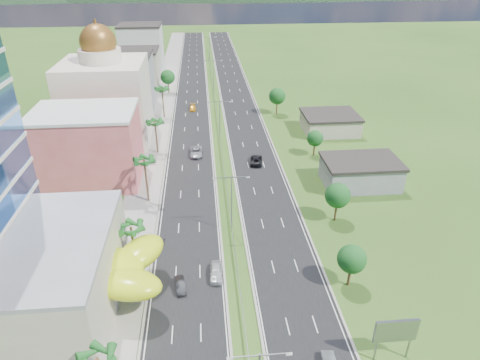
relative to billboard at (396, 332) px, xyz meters
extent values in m
plane|color=#2D5119|center=(-17.00, 18.00, -4.42)|extent=(500.00, 500.00, 0.00)
cube|color=black|center=(-24.50, 108.00, -4.40)|extent=(11.00, 260.00, 0.04)
cube|color=black|center=(-9.50, 108.00, -4.40)|extent=(11.00, 260.00, 0.04)
cube|color=gray|center=(-34.00, 108.00, -4.36)|extent=(7.00, 260.00, 0.12)
cube|color=gray|center=(-17.00, 90.00, -3.80)|extent=(0.08, 216.00, 0.28)
cube|color=gray|center=(-17.00, 192.00, -4.07)|extent=(0.10, 0.12, 0.70)
cube|color=gray|center=(-18.44, -7.00, 6.38)|extent=(2.88, 0.12, 0.12)
cube|color=gray|center=(-15.56, -7.00, 6.38)|extent=(2.88, 0.12, 0.12)
cube|color=silver|center=(-19.72, -7.00, 6.28)|extent=(0.60, 0.25, 0.18)
cube|color=silver|center=(-14.28, -7.00, 6.28)|extent=(0.60, 0.25, 0.18)
cylinder|color=gray|center=(-17.00, 28.00, 1.08)|extent=(0.20, 0.20, 11.00)
cube|color=gray|center=(-18.44, 28.00, 6.38)|extent=(2.88, 0.12, 0.12)
cube|color=gray|center=(-15.56, 28.00, 6.38)|extent=(2.88, 0.12, 0.12)
cube|color=silver|center=(-19.72, 28.00, 6.28)|extent=(0.60, 0.25, 0.18)
cube|color=silver|center=(-14.28, 28.00, 6.28)|extent=(0.60, 0.25, 0.18)
cylinder|color=gray|center=(-17.00, 68.00, 1.08)|extent=(0.20, 0.20, 11.00)
cube|color=gray|center=(-18.44, 68.00, 6.38)|extent=(2.88, 0.12, 0.12)
cube|color=gray|center=(-15.56, 68.00, 6.38)|extent=(2.88, 0.12, 0.12)
cube|color=silver|center=(-19.72, 68.00, 6.28)|extent=(0.60, 0.25, 0.18)
cube|color=silver|center=(-14.28, 68.00, 6.28)|extent=(0.60, 0.25, 0.18)
cylinder|color=gray|center=(-17.00, 113.00, 1.08)|extent=(0.20, 0.20, 11.00)
cube|color=gray|center=(-18.44, 113.00, 6.38)|extent=(2.88, 0.12, 0.12)
cube|color=gray|center=(-15.56, 113.00, 6.38)|extent=(2.88, 0.12, 0.12)
cube|color=silver|center=(-19.72, 113.00, 6.28)|extent=(0.60, 0.25, 0.18)
cube|color=silver|center=(-14.28, 113.00, 6.28)|extent=(0.60, 0.25, 0.18)
cylinder|color=gray|center=(-17.00, 158.00, 1.08)|extent=(0.20, 0.20, 11.00)
cube|color=gray|center=(-18.44, 158.00, 6.38)|extent=(2.88, 0.12, 0.12)
cube|color=gray|center=(-15.56, 158.00, 6.38)|extent=(2.88, 0.12, 0.12)
cube|color=silver|center=(-19.72, 158.00, 6.28)|extent=(0.60, 0.25, 0.18)
cube|color=silver|center=(-14.28, 158.00, 6.28)|extent=(0.60, 0.25, 0.18)
cylinder|color=gray|center=(-41.00, 16.00, -2.42)|extent=(0.50, 0.50, 4.00)
cylinder|color=gray|center=(-34.00, 11.00, -2.42)|extent=(0.50, 0.50, 4.00)
cylinder|color=gray|center=(-38.00, 8.00, -2.42)|extent=(0.50, 0.50, 4.00)
cylinder|color=gray|center=(-32.00, 16.00, -2.42)|extent=(0.50, 0.50, 4.00)
cube|color=#D05655|center=(-45.00, 50.00, 3.08)|extent=(20.00, 15.00, 15.00)
cube|color=beige|center=(-45.00, 73.00, 5.58)|extent=(20.00, 20.00, 20.00)
cylinder|color=beige|center=(-45.00, 73.00, 17.08)|extent=(10.00, 10.00, 3.00)
sphere|color=brown|center=(-45.00, 73.00, 20.08)|extent=(8.40, 8.40, 8.40)
cube|color=gray|center=(-44.00, 98.00, 3.58)|extent=(16.00, 15.00, 16.00)
cube|color=#B3AB94|center=(-44.00, 120.00, 2.08)|extent=(16.00, 15.00, 13.00)
cube|color=silver|center=(-44.00, 143.00, 4.58)|extent=(16.00, 15.00, 18.00)
cylinder|color=gray|center=(-2.00, 0.00, -2.82)|extent=(0.24, 0.24, 3.20)
cylinder|color=gray|center=(2.00, 0.00, -2.82)|extent=(0.24, 0.24, 3.20)
cube|color=#D85919|center=(0.00, 0.00, 0.18)|extent=(5.20, 0.35, 3.20)
cube|color=gray|center=(11.00, 43.00, -1.92)|extent=(15.00, 10.00, 5.00)
cube|color=#B3AB94|center=(13.00, 73.00, -2.22)|extent=(14.00, 12.00, 4.40)
cylinder|color=#47301C|center=(-32.50, 20.00, -0.67)|extent=(0.36, 0.36, 7.50)
cylinder|color=#47301C|center=(-32.50, 40.00, 0.08)|extent=(0.36, 0.36, 9.00)
cylinder|color=#47301C|center=(-32.50, 63.00, -0.42)|extent=(0.36, 0.36, 8.00)
cylinder|color=#47301C|center=(-32.50, 88.00, -0.02)|extent=(0.36, 0.36, 8.80)
cylinder|color=#47301C|center=(-32.50, 113.00, -1.97)|extent=(0.40, 0.40, 4.90)
sphere|color=#1B5920|center=(-32.50, 113.00, 1.18)|extent=(4.90, 4.90, 4.90)
cylinder|color=#47301C|center=(-1.00, 13.00, -2.32)|extent=(0.40, 0.40, 4.20)
sphere|color=#1B5920|center=(-1.00, 13.00, 0.38)|extent=(4.20, 4.20, 4.20)
cylinder|color=#47301C|center=(2.00, 30.00, -2.15)|extent=(0.40, 0.40, 4.55)
sphere|color=#1B5920|center=(2.00, 30.00, 0.78)|extent=(4.55, 4.55, 4.55)
cylinder|color=#47301C|center=(5.00, 58.00, -2.50)|extent=(0.40, 0.40, 3.85)
sphere|color=#1B5920|center=(5.00, 58.00, -0.02)|extent=(3.85, 3.85, 3.85)
cylinder|color=#47301C|center=(1.00, 88.00, -1.97)|extent=(0.40, 0.40, 4.90)
sphere|color=#1B5920|center=(1.00, 88.00, 1.18)|extent=(4.90, 4.90, 4.90)
imported|color=silver|center=(-20.20, 16.59, -3.57)|extent=(2.17, 4.85, 1.62)
imported|color=black|center=(-25.52, 14.45, -3.74)|extent=(1.88, 4.02, 1.27)
imported|color=#9B9CA2|center=(-23.14, 60.58, -3.55)|extent=(2.82, 5.99, 1.65)
imported|color=orange|center=(-24.16, 94.26, -3.70)|extent=(1.95, 4.74, 1.37)
imported|color=black|center=(-9.34, 55.00, -3.58)|extent=(3.54, 6.11, 1.60)
imported|color=black|center=(-28.62, 25.91, -3.81)|extent=(0.78, 1.84, 1.14)
camera|label=1|loc=(-21.24, -33.49, 38.90)|focal=32.00mm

